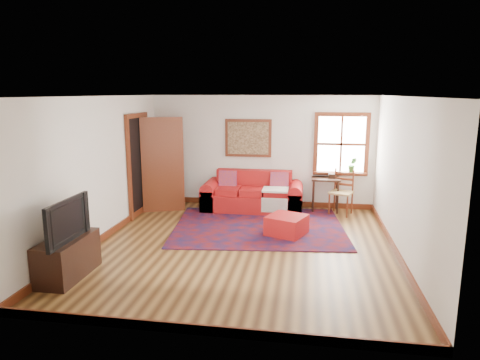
% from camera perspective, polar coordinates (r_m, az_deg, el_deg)
% --- Properties ---
extents(ground, '(5.50, 5.50, 0.00)m').
position_cam_1_polar(ground, '(7.33, 0.40, -8.84)').
color(ground, '#452912').
rests_on(ground, ground).
extents(room_envelope, '(5.04, 5.54, 2.52)m').
position_cam_1_polar(room_envelope, '(6.94, 0.44, 4.09)').
color(room_envelope, silver).
rests_on(room_envelope, ground).
extents(window, '(1.18, 0.20, 1.38)m').
position_cam_1_polar(window, '(9.60, 13.50, 3.83)').
color(window, white).
rests_on(window, ground).
extents(doorway, '(0.89, 1.08, 2.14)m').
position_cam_1_polar(doorway, '(9.28, -11.48, 2.14)').
color(doorway, black).
rests_on(doorway, ground).
extents(framed_artwork, '(1.05, 0.07, 0.85)m').
position_cam_1_polar(framed_artwork, '(9.65, 1.09, 5.60)').
color(framed_artwork, maroon).
rests_on(framed_artwork, ground).
extents(persian_rug, '(3.48, 2.92, 0.02)m').
position_cam_1_polar(persian_rug, '(8.33, 2.52, -6.23)').
color(persian_rug, '#610D0E').
rests_on(persian_rug, ground).
extents(red_leather_sofa, '(2.18, 0.90, 0.85)m').
position_cam_1_polar(red_leather_sofa, '(9.47, 1.72, -2.31)').
color(red_leather_sofa, '#AF1618').
rests_on(red_leather_sofa, ground).
extents(red_ottoman, '(0.82, 0.82, 0.36)m').
position_cam_1_polar(red_ottoman, '(7.89, 6.23, -6.02)').
color(red_ottoman, '#AF1618').
rests_on(red_ottoman, ground).
extents(side_table, '(0.61, 0.46, 0.74)m').
position_cam_1_polar(side_table, '(9.48, 11.35, -0.47)').
color(side_table, black).
rests_on(side_table, ground).
extents(ladder_back_chair, '(0.57, 0.55, 0.96)m').
position_cam_1_polar(ladder_back_chair, '(9.35, 13.44, -1.33)').
color(ladder_back_chair, tan).
rests_on(ladder_back_chair, ground).
extents(media_cabinet, '(0.47, 1.04, 0.57)m').
position_cam_1_polar(media_cabinet, '(6.56, -21.99, -9.55)').
color(media_cabinet, black).
rests_on(media_cabinet, ground).
extents(television, '(0.13, 1.02, 0.59)m').
position_cam_1_polar(television, '(6.28, -22.75, -4.96)').
color(television, black).
rests_on(television, media_cabinet).
extents(candle_hurricane, '(0.12, 0.12, 0.18)m').
position_cam_1_polar(candle_hurricane, '(6.72, -20.24, -5.58)').
color(candle_hurricane, silver).
rests_on(candle_hurricane, media_cabinet).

